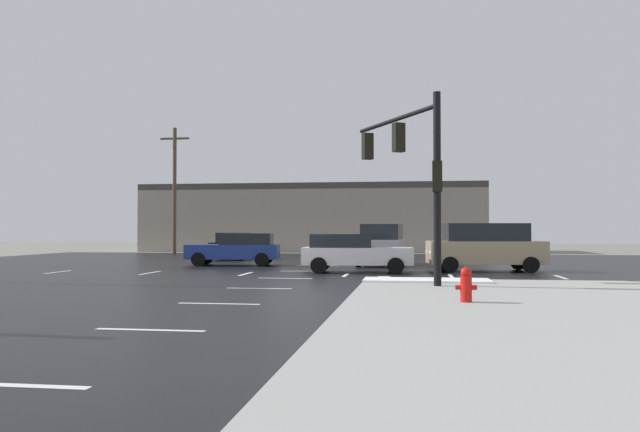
% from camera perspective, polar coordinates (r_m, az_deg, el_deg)
% --- Properties ---
extents(ground_plane, '(120.00, 120.00, 0.00)m').
position_cam_1_polar(ground_plane, '(25.14, -2.23, -5.29)').
color(ground_plane, slate).
extents(road_asphalt, '(44.00, 44.00, 0.02)m').
position_cam_1_polar(road_asphalt, '(25.14, -2.23, -5.27)').
color(road_asphalt, black).
rests_on(road_asphalt, ground_plane).
extents(snow_strip_curbside, '(4.00, 1.60, 0.06)m').
position_cam_1_polar(snow_strip_curbside, '(20.73, 9.50, -5.67)').
color(snow_strip_curbside, white).
rests_on(snow_strip_curbside, sidewalk_corner).
extents(lane_markings, '(36.15, 36.15, 0.01)m').
position_cam_1_polar(lane_markings, '(23.58, 0.05, -5.51)').
color(lane_markings, silver).
rests_on(lane_markings, road_asphalt).
extents(traffic_signal_mast, '(2.78, 4.81, 5.69)m').
position_cam_1_polar(traffic_signal_mast, '(20.36, 8.21, 4.96)').
color(traffic_signal_mast, black).
rests_on(traffic_signal_mast, sidewalk_corner).
extents(fire_hydrant, '(0.48, 0.26, 0.79)m').
position_cam_1_polar(fire_hydrant, '(14.91, 12.92, -5.99)').
color(fire_hydrant, red).
rests_on(fire_hydrant, sidewalk_corner).
extents(strip_building_background, '(27.76, 8.00, 5.48)m').
position_cam_1_polar(strip_building_background, '(53.64, -0.54, -0.21)').
color(strip_building_background, gray).
rests_on(strip_building_background, ground_plane).
extents(sedan_black, '(2.37, 4.66, 1.58)m').
position_cam_1_polar(sedan_black, '(38.65, -7.91, -2.60)').
color(sedan_black, black).
rests_on(sedan_black, road_asphalt).
extents(sedan_blue, '(4.67, 2.41, 1.58)m').
position_cam_1_polar(sedan_blue, '(31.75, -7.45, -2.90)').
color(sedan_blue, navy).
rests_on(sedan_blue, road_asphalt).
extents(suv_tan, '(4.98, 2.56, 2.03)m').
position_cam_1_polar(suv_tan, '(27.93, 14.54, -2.61)').
color(suv_tan, tan).
rests_on(suv_tan, road_asphalt).
extents(sedan_white, '(4.62, 2.23, 1.58)m').
position_cam_1_polar(sedan_white, '(26.36, 2.99, -3.25)').
color(sedan_white, white).
rests_on(sedan_white, road_asphalt).
extents(suv_silver, '(2.37, 4.92, 2.03)m').
position_cam_1_polar(suv_silver, '(31.69, 5.61, -2.48)').
color(suv_silver, '#B7BABF').
rests_on(suv_silver, road_asphalt).
extents(utility_pole_distant, '(2.20, 0.28, 9.36)m').
position_cam_1_polar(utility_pole_distant, '(48.57, -12.87, 2.48)').
color(utility_pole_distant, brown).
rests_on(utility_pole_distant, ground_plane).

